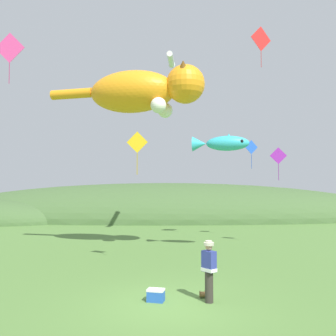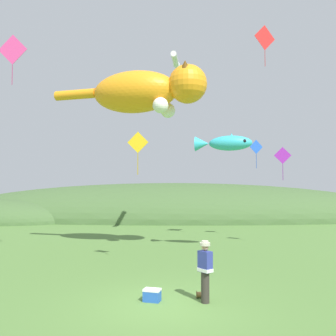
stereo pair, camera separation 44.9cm
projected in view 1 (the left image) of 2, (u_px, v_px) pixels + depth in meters
The scene contains 13 objects.
ground_plane at pixel (170, 306), 10.51m from camera, with size 120.00×120.00×0.00m, color #517A38.
distant_hill_ridge at pixel (150, 218), 38.53m from camera, with size 50.14×16.00×7.28m.
festival_attendant at pixel (209, 269), 10.83m from camera, with size 0.47×0.49×1.77m.
kite_spool at pixel (202, 294), 11.24m from camera, with size 0.17×0.21×0.21m.
picnic_cooler at pixel (156, 295), 10.89m from camera, with size 0.55×0.44×0.36m.
kite_giant_cat at pixel (143, 91), 19.03m from camera, with size 8.17×3.45×2.53m.
kite_fish_windsock at pixel (221, 143), 18.94m from camera, with size 2.96×1.33×0.88m.
kite_tube_streamer at pixel (171, 60), 23.86m from camera, with size 0.58×2.17×0.44m.
kite_diamond_gold at pixel (137, 143), 15.53m from camera, with size 0.89×0.15×1.80m.
kite_diamond_pink at pixel (10, 48), 16.15m from camera, with size 1.33×0.12×2.23m.
kite_diamond_red at pixel (261, 39), 20.65m from camera, with size 1.27×0.63×2.30m.
kite_diamond_violet at pixel (278, 156), 20.69m from camera, with size 0.93×0.13×1.83m.
kite_diamond_blue at pixel (251, 148), 23.59m from camera, with size 0.87×0.27×1.80m.
Camera 1 is at (-0.19, -10.68, 3.38)m, focal length 40.00 mm.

